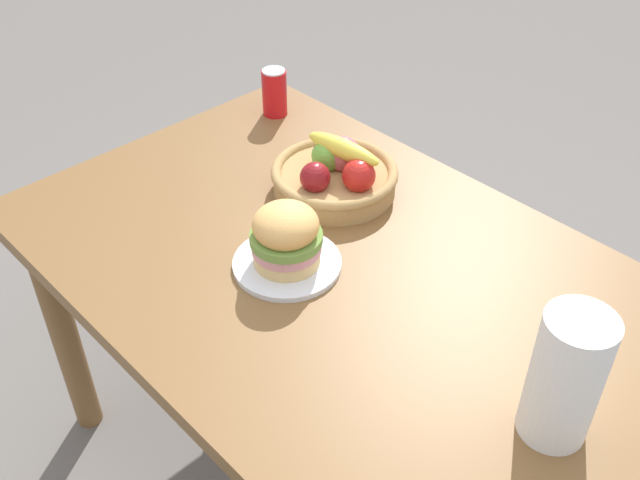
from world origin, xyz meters
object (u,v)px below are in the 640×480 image
object	(u,v)px
sandwich	(286,236)
soda_can	(274,92)
plate	(287,263)
paper_towel_roll	(565,378)
fruit_basket	(336,174)

from	to	relation	value
sandwich	soda_can	distance (m)	0.63
plate	paper_towel_roll	size ratio (longest dim) A/B	0.92
soda_can	fruit_basket	xyz separation A→B (m)	(0.37, -0.14, -0.02)
soda_can	paper_towel_roll	distance (m)	1.14
plate	fruit_basket	distance (m)	0.29
sandwich	paper_towel_roll	xyz separation A→B (m)	(0.59, 0.04, 0.04)
plate	soda_can	world-z (taller)	soda_can
paper_towel_roll	soda_can	bearing A→B (deg)	161.89
sandwich	soda_can	bearing A→B (deg)	141.32
paper_towel_roll	sandwich	bearing A→B (deg)	-176.01
plate	paper_towel_roll	bearing A→B (deg)	3.99
soda_can	fruit_basket	size ratio (longest dim) A/B	0.43
sandwich	fruit_basket	size ratio (longest dim) A/B	0.50
soda_can	plate	bearing A→B (deg)	-38.68
soda_can	paper_towel_roll	bearing A→B (deg)	-18.11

